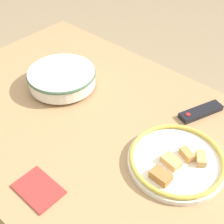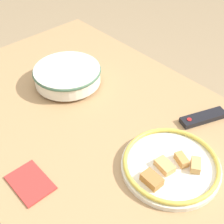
% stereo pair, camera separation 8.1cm
% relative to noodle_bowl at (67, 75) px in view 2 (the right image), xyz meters
% --- Properties ---
extents(dining_table, '(1.43, 0.91, 0.77)m').
position_rel_noodle_bowl_xyz_m(dining_table, '(0.25, -0.05, -0.13)').
color(dining_table, tan).
rests_on(dining_table, ground_plane).
extents(noodle_bowl, '(0.28, 0.28, 0.08)m').
position_rel_noodle_bowl_xyz_m(noodle_bowl, '(0.00, 0.00, 0.00)').
color(noodle_bowl, silver).
rests_on(noodle_bowl, dining_table).
extents(food_plate, '(0.31, 0.31, 0.05)m').
position_rel_noodle_bowl_xyz_m(food_plate, '(0.57, -0.03, -0.03)').
color(food_plate, silver).
rests_on(food_plate, dining_table).
extents(tv_remote, '(0.11, 0.18, 0.02)m').
position_rel_noodle_bowl_xyz_m(tv_remote, '(0.51, 0.23, -0.03)').
color(tv_remote, black).
rests_on(tv_remote, dining_table).
extents(folded_napkin, '(0.14, 0.10, 0.01)m').
position_rel_noodle_bowl_xyz_m(folded_napkin, '(0.33, -0.38, -0.04)').
color(folded_napkin, '#B2332D').
rests_on(folded_napkin, dining_table).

